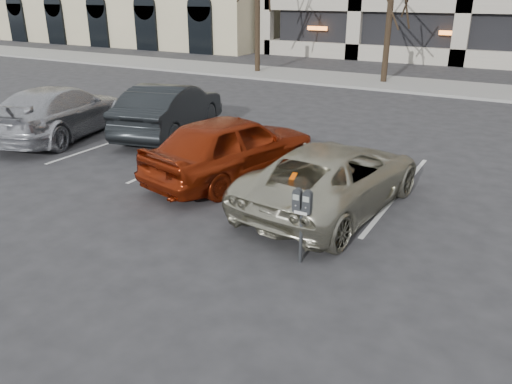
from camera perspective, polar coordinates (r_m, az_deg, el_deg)
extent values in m
plane|color=#28282B|center=(9.87, 4.68, -2.83)|extent=(140.00, 140.00, 0.00)
cube|color=gray|center=(24.78, 21.10, 11.02)|extent=(80.00, 4.00, 0.12)
cube|color=silver|center=(17.59, -22.05, 6.76)|extent=(0.10, 5.20, 0.00)
cube|color=silver|center=(15.54, -15.48, 5.74)|extent=(0.10, 5.20, 0.00)
cube|color=silver|center=(13.76, -7.11, 4.32)|extent=(0.10, 5.20, 0.00)
cube|color=silver|center=(12.35, 3.40, 2.41)|extent=(0.10, 5.20, 0.00)
cube|color=silver|center=(11.47, 16.00, 0.01)|extent=(0.10, 5.20, 0.00)
cylinder|color=black|center=(27.88, 0.16, 17.31)|extent=(0.28, 0.28, 3.81)
cylinder|color=black|center=(25.17, 14.74, 16.17)|extent=(0.28, 0.28, 3.83)
cylinder|color=black|center=(8.08, 5.15, -5.18)|extent=(0.06, 0.06, 0.90)
cube|color=black|center=(7.87, 5.27, -2.13)|extent=(0.30, 0.11, 0.06)
cube|color=silver|center=(7.84, 5.10, -2.41)|extent=(0.22, 0.01, 0.05)
cube|color=gray|center=(7.76, 4.57, -0.62)|extent=(0.11, 0.01, 0.09)
cube|color=gray|center=(7.70, 5.72, -0.85)|extent=(0.11, 0.01, 0.09)
imported|color=#B3B098|center=(10.15, 8.79, 1.77)|extent=(2.72, 5.01, 1.33)
cube|color=#E44F04|center=(9.33, 5.11, 4.49)|extent=(0.10, 0.20, 0.01)
imported|color=maroon|center=(11.67, -2.70, 5.22)|extent=(2.79, 4.83, 1.55)
imported|color=black|center=(15.72, -9.79, 9.32)|extent=(2.72, 5.00, 1.56)
imported|color=#B0B2B8|center=(16.38, -21.44, 8.57)|extent=(3.44, 5.65, 1.53)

